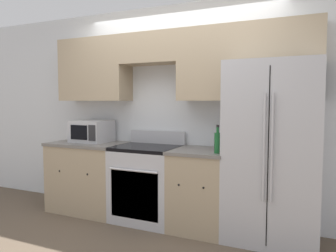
{
  "coord_description": "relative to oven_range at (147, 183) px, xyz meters",
  "views": [
    {
      "loc": [
        1.56,
        -3.09,
        1.43
      ],
      "look_at": [
        0.0,
        0.31,
        1.14
      ],
      "focal_mm": 35.0,
      "sensor_mm": 36.0,
      "label": 1
    }
  ],
  "objects": [
    {
      "name": "ground_plane",
      "position": [
        0.28,
        -0.31,
        -0.45
      ],
      "size": [
        12.0,
        12.0,
        0.0
      ],
      "primitive_type": "plane",
      "color": "brown"
    },
    {
      "name": "wall_back",
      "position": [
        0.29,
        0.28,
        1.06
      ],
      "size": [
        8.0,
        0.39,
        2.6
      ],
      "color": "silver",
      "rests_on": "ground_plane"
    },
    {
      "name": "lower_cabinets_left",
      "position": [
        -0.86,
        -0.0,
        -0.0
      ],
      "size": [
        0.98,
        0.64,
        0.89
      ],
      "color": "tan",
      "rests_on": "ground_plane"
    },
    {
      "name": "lower_cabinets_right",
      "position": [
        0.68,
        -0.0,
        -0.0
      ],
      "size": [
        0.62,
        0.64,
        0.89
      ],
      "color": "tan",
      "rests_on": "ground_plane"
    },
    {
      "name": "oven_range",
      "position": [
        0.0,
        0.0,
        0.0
      ],
      "size": [
        0.75,
        0.65,
        1.05
      ],
      "color": "#B7B7BC",
      "rests_on": "ground_plane"
    },
    {
      "name": "refrigerator",
      "position": [
        1.43,
        0.03,
        0.46
      ],
      "size": [
        0.91,
        0.72,
        1.82
      ],
      "color": "#B7B7BC",
      "rests_on": "ground_plane"
    },
    {
      "name": "microwave",
      "position": [
        -0.86,
        0.07,
        0.58
      ],
      "size": [
        0.46,
        0.42,
        0.28
      ],
      "color": "#B7B7BC",
      "rests_on": "lower_cabinets_left"
    },
    {
      "name": "bottle",
      "position": [
        0.91,
        -0.15,
        0.56
      ],
      "size": [
        0.07,
        0.07,
        0.29
      ],
      "color": "#195928",
      "rests_on": "lower_cabinets_right"
    }
  ]
}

